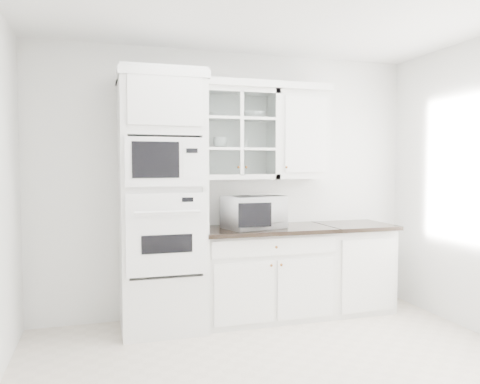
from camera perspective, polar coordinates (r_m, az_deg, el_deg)
name	(u,v)px	position (r m, az deg, el deg)	size (l,w,h in m)	color
ground	(297,384)	(3.56, 6.95, -22.25)	(4.00, 3.50, 0.01)	beige
room_shell	(276,134)	(3.62, 4.38, 7.09)	(4.00, 3.50, 2.70)	white
oven_column	(162,202)	(4.40, -9.52, -1.18)	(0.76, 0.68, 2.40)	white
base_cabinet_run	(265,272)	(4.79, 3.03, -9.73)	(1.32, 0.67, 0.92)	white
extra_base_cabinet	(353,266)	(5.20, 13.57, -8.76)	(0.72, 0.67, 0.92)	white
upper_cabinet_glass	(237,134)	(4.73, -0.36, 7.05)	(0.80, 0.33, 0.90)	white
upper_cabinet_solid	(299,136)	(4.96, 7.19, 6.84)	(0.55, 0.33, 0.90)	white
crown_molding	(228,85)	(4.73, -1.53, 12.96)	(2.14, 0.38, 0.07)	white
countertop_microwave	(253,212)	(4.61, 1.59, -2.43)	(0.55, 0.46, 0.32)	white
bowl_a	(216,115)	(4.71, -2.95, 9.31)	(0.19, 0.19, 0.05)	white
bowl_b	(254,115)	(4.80, 1.74, 9.32)	(0.22, 0.22, 0.07)	white
cup_a	(220,143)	(4.66, -2.43, 6.04)	(0.14, 0.14, 0.11)	white
cup_b	(244,144)	(4.76, 0.47, 5.87)	(0.10, 0.10, 0.09)	white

